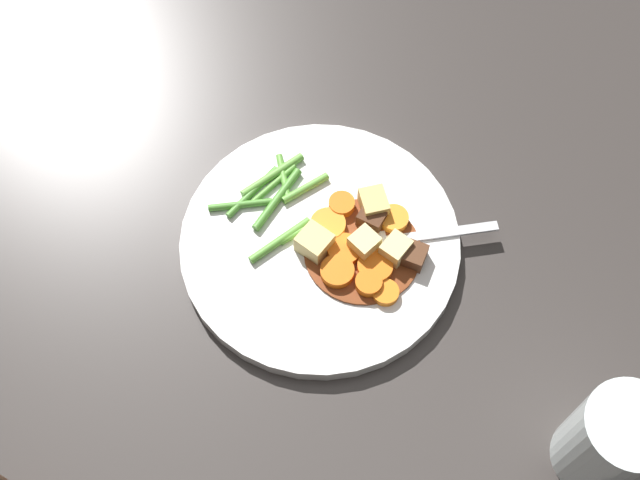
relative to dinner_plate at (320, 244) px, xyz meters
The scene contains 28 objects.
ground_plane 0.01m from the dinner_plate, ahead, with size 3.00×3.00×0.00m, color #383330.
dinner_plate is the anchor object (origin of this frame).
stew_sauce 0.05m from the dinner_plate, 14.32° to the left, with size 0.12×0.12×0.00m, color brown.
carrot_slice_0 0.09m from the dinner_plate, 12.10° to the right, with size 0.03×0.03×0.01m, color orange.
carrot_slice_1 0.05m from the dinner_plate, 84.07° to the left, with size 0.03×0.03×0.01m, color orange.
carrot_slice_2 0.03m from the dinner_plate, ahead, with size 0.03×0.03×0.01m, color orange.
carrot_slice_3 0.02m from the dinner_plate, 96.41° to the left, with size 0.04×0.04×0.01m, color orange.
carrot_slice_4 0.07m from the dinner_plate, ahead, with size 0.04×0.04×0.01m, color orange.
carrot_slice_5 0.04m from the dinner_plate, 35.26° to the right, with size 0.03×0.03×0.01m, color orange.
carrot_slice_6 0.07m from the dinner_plate, 16.19° to the right, with size 0.03×0.03×0.01m, color orange.
carrot_slice_7 0.08m from the dinner_plate, 46.46° to the left, with size 0.03×0.03×0.01m, color orange.
potato_chunk_0 0.05m from the dinner_plate, 16.92° to the left, with size 0.03×0.02×0.03m, color #EAD68C.
potato_chunk_1 0.08m from the dinner_plate, 18.69° to the left, with size 0.02×0.03×0.02m, color #EAD68C.
potato_chunk_2 0.02m from the dinner_plate, 96.05° to the right, with size 0.03×0.03×0.02m, color #E5CC7A.
potato_chunk_3 0.07m from the dinner_plate, 63.36° to the left, with size 0.03×0.03×0.02m, color #DBBC6B.
meat_chunk_0 0.06m from the dinner_plate, 50.87° to the left, with size 0.03×0.02×0.02m, color #4C2B19.
meat_chunk_1 0.10m from the dinner_plate, 17.69° to the left, with size 0.02×0.02×0.02m, color #56331E.
green_bean_0 0.06m from the dinner_plate, 135.73° to the left, with size 0.01×0.01×0.05m, color #66AD42.
green_bean_1 0.08m from the dinner_plate, 158.84° to the left, with size 0.01×0.01×0.06m, color #599E38.
green_bean_2 0.09m from the dinner_plate, behind, with size 0.01×0.01×0.07m, color #4C8E33.
green_bean_3 0.02m from the dinner_plate, 142.16° to the left, with size 0.01×0.01×0.08m, color #599E38.
green_bean_4 0.09m from the dinner_plate, 154.97° to the left, with size 0.01×0.01×0.08m, color #66AD42.
green_bean_5 0.06m from the dinner_plate, 165.50° to the left, with size 0.01×0.01×0.08m, color #4C8E33.
green_bean_6 0.09m from the dinner_plate, behind, with size 0.01×0.01×0.07m, color #4C8E33.
green_bean_7 0.08m from the dinner_plate, 148.54° to the left, with size 0.01×0.01×0.05m, color #66AD42.
green_bean_8 0.04m from the dinner_plate, 145.42° to the right, with size 0.01×0.01×0.07m, color #599E38.
fork 0.09m from the dinner_plate, 31.93° to the left, with size 0.14×0.12×0.00m.
water_glass 0.33m from the dinner_plate, ahead, with size 0.08×0.08×0.11m, color silver.
Camera 1 is at (0.20, -0.33, 0.77)m, focal length 47.10 mm.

